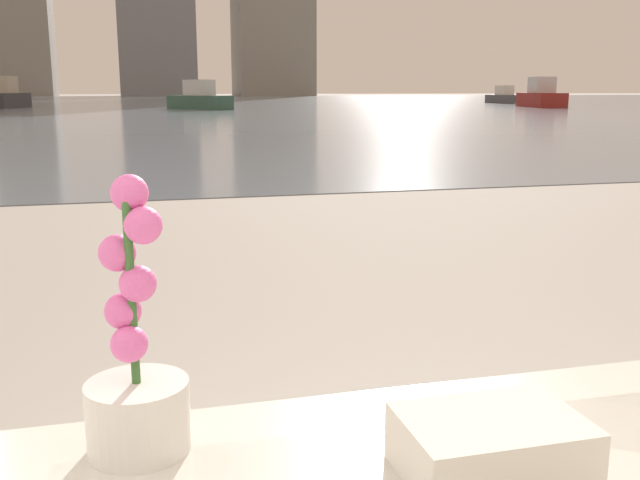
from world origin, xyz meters
The scene contains 7 objects.
potted_orchid centered at (-0.66, 0.96, 0.67)m, with size 0.14×0.14×0.38m.
towel_stack centered at (-0.22, 0.78, 0.61)m, with size 0.23×0.16×0.08m.
harbor_water centered at (0.00, 62.00, 0.01)m, with size 180.00×110.00×0.01m.
harbor_boat_0 centered at (26.81, 49.71, 0.47)m, with size 1.41×3.58×1.32m.
harbor_boat_2 centered at (23.21, 38.76, 0.63)m, with size 2.64×4.94×1.76m.
harbor_boat_3 centered at (-7.57, 44.23, 0.63)m, with size 2.44×4.93×1.77m.
harbor_boat_4 centered at (2.90, 38.73, 0.55)m, with size 3.29×4.23×1.53m.
Camera 1 is at (-0.65, 0.02, 1.06)m, focal length 40.00 mm.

